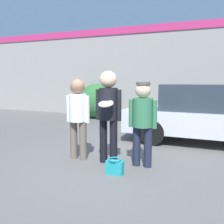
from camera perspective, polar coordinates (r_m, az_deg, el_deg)
name	(u,v)px	position (r m, az deg, el deg)	size (l,w,h in m)	color
ground_plane	(107,163)	(5.06, -1.14, -11.52)	(56.00, 56.00, 0.00)	#5B5956
storefront_building	(167,71)	(10.68, 12.36, 9.04)	(24.00, 0.22, 3.88)	gray
person_left	(78,112)	(5.13, -7.80, -0.04)	(0.53, 0.36, 1.65)	#665B4C
person_middle_with_frisbee	(108,108)	(4.83, -0.84, 0.95)	(0.53, 0.58, 1.81)	black
person_right	(143,116)	(4.69, 7.01, -1.02)	(0.54, 0.37, 1.60)	#1E2338
parked_car_near	(208,114)	(6.95, 21.14, -0.41)	(4.21, 1.86, 1.52)	silver
shrub	(96,101)	(10.73, -3.67, 2.56)	(1.46, 1.46, 1.46)	#2D6B33
handbag	(115,167)	(4.45, 0.63, -12.39)	(0.30, 0.23, 0.28)	teal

